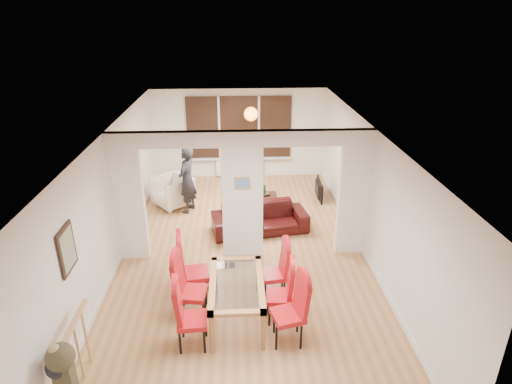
{
  "coord_description": "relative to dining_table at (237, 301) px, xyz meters",
  "views": [
    {
      "loc": [
        -0.12,
        -7.63,
        4.66
      ],
      "look_at": [
        0.3,
        0.6,
        1.11
      ],
      "focal_mm": 30.0,
      "sensor_mm": 36.0,
      "label": 1
    }
  ],
  "objects": [
    {
      "name": "wall_poster",
      "position": [
        -2.33,
        -0.38,
        1.25
      ],
      "size": [
        0.04,
        0.52,
        0.67
      ],
      "primitive_type": "cube",
      "color": "gray",
      "rests_on": "room_walls"
    },
    {
      "name": "dining_chair_rb",
      "position": [
        0.67,
        -0.03,
        0.16
      ],
      "size": [
        0.44,
        0.44,
        1.02
      ],
      "primitive_type": null,
      "rotation": [
        0.0,
        0.0,
        -0.07
      ],
      "color": "#B21217",
      "rests_on": "floor"
    },
    {
      "name": "dining_chair_lb",
      "position": [
        -0.72,
        0.07,
        0.21
      ],
      "size": [
        0.51,
        0.51,
        1.13
      ],
      "primitive_type": null,
      "rotation": [
        0.0,
        0.0,
        -0.14
      ],
      "color": "#B21217",
      "rests_on": "floor"
    },
    {
      "name": "dining_chair_lc",
      "position": [
        -0.71,
        0.59,
        0.23
      ],
      "size": [
        0.53,
        0.53,
        1.17
      ],
      "primitive_type": null,
      "rotation": [
        0.0,
        0.0,
        0.15
      ],
      "color": "#B21217",
      "rests_on": "floor"
    },
    {
      "name": "dining_chair_ra",
      "position": [
        0.75,
        -0.53,
        0.2
      ],
      "size": [
        0.54,
        0.54,
        1.11
      ],
      "primitive_type": null,
      "rotation": [
        0.0,
        0.0,
        0.26
      ],
      "color": "#B21217",
      "rests_on": "floor"
    },
    {
      "name": "television",
      "position": [
        2.14,
        4.73,
        -0.1
      ],
      "size": [
        0.88,
        0.15,
        0.51
      ],
      "primitive_type": "imported",
      "rotation": [
        0.0,
        0.0,
        1.53
      ],
      "color": "black",
      "rests_on": "floor"
    },
    {
      "name": "pendant_light",
      "position": [
        0.44,
        5.32,
        1.8
      ],
      "size": [
        0.36,
        0.36,
        0.36
      ],
      "primitive_type": "sphere",
      "color": "orange",
      "rests_on": "room_walls"
    },
    {
      "name": "dining_table",
      "position": [
        0.0,
        0.0,
        0.0
      ],
      "size": [
        0.85,
        1.51,
        0.71
      ],
      "primitive_type": null,
      "color": "#A9723E",
      "rests_on": "floor"
    },
    {
      "name": "coffee_table",
      "position": [
        0.58,
        4.49,
        -0.24
      ],
      "size": [
        1.08,
        0.75,
        0.23
      ],
      "primitive_type": null,
      "rotation": [
        0.0,
        0.0,
        -0.29
      ],
      "color": "#311B10",
      "rests_on": "floor"
    },
    {
      "name": "stair_newel",
      "position": [
        -2.11,
        -1.18,
        0.2
      ],
      "size": [
        0.4,
        1.2,
        1.1
      ],
      "primitive_type": null,
      "color": "tan",
      "rests_on": "floor"
    },
    {
      "name": "dining_chair_la",
      "position": [
        -0.66,
        -0.55,
        0.19
      ],
      "size": [
        0.46,
        0.46,
        1.08
      ],
      "primitive_type": null,
      "rotation": [
        0.0,
        0.0,
        0.07
      ],
      "color": "#B21217",
      "rests_on": "floor"
    },
    {
      "name": "floor",
      "position": [
        0.14,
        2.02,
        -0.35
      ],
      "size": [
        5.0,
        9.0,
        0.01
      ],
      "primitive_type": "cube",
      "color": "#AE7846",
      "rests_on": "ground"
    },
    {
      "name": "sofa",
      "position": [
        0.54,
        2.98,
        -0.04
      ],
      "size": [
        2.23,
        1.17,
        0.62
      ],
      "primitive_type": "imported",
      "rotation": [
        0.0,
        0.0,
        0.17
      ],
      "color": "black",
      "rests_on": "floor"
    },
    {
      "name": "radiator",
      "position": [
        0.14,
        6.42,
        -0.05
      ],
      "size": [
        1.4,
        0.08,
        0.5
      ],
      "primitive_type": "cube",
      "color": "white",
      "rests_on": "floor"
    },
    {
      "name": "armchair",
      "position": [
        -1.59,
        4.45,
        0.04
      ],
      "size": [
        1.19,
        1.19,
        0.78
      ],
      "primitive_type": "imported",
      "rotation": [
        0.0,
        0.0,
        -0.88
      ],
      "color": "beige",
      "rests_on": "floor"
    },
    {
      "name": "pillar_photo",
      "position": [
        0.14,
        1.93,
        1.25
      ],
      "size": [
        0.3,
        0.03,
        0.25
      ],
      "primitive_type": "cube",
      "color": "#4C8CD8",
      "rests_on": "divider_wall"
    },
    {
      "name": "person",
      "position": [
        -1.17,
        4.11,
        0.48
      ],
      "size": [
        0.7,
        0.58,
        1.66
      ],
      "primitive_type": "imported",
      "rotation": [
        0.0,
        0.0,
        -1.91
      ],
      "color": "black",
      "rests_on": "floor"
    },
    {
      "name": "divider_wall",
      "position": [
        0.14,
        2.02,
        0.95
      ],
      "size": [
        5.0,
        0.18,
        2.6
      ],
      "primitive_type": "cube",
      "color": "white",
      "rests_on": "floor"
    },
    {
      "name": "bottle",
      "position": [
        0.76,
        4.56,
        -0.0
      ],
      "size": [
        0.06,
        0.06,
        0.26
      ],
      "primitive_type": "cylinder",
      "color": "#143F19",
      "rests_on": "coffee_table"
    },
    {
      "name": "bowl",
      "position": [
        0.78,
        4.47,
        -0.1
      ],
      "size": [
        0.23,
        0.23,
        0.06
      ],
      "primitive_type": "imported",
      "color": "#311B10",
      "rests_on": "coffee_table"
    },
    {
      "name": "dining_chair_rc",
      "position": [
        0.65,
        0.58,
        0.16
      ],
      "size": [
        0.46,
        0.46,
        1.03
      ],
      "primitive_type": null,
      "rotation": [
        0.0,
        0.0,
        0.13
      ],
      "color": "#B21217",
      "rests_on": "floor"
    },
    {
      "name": "room_walls",
      "position": [
        0.14,
        2.02,
        0.95
      ],
      "size": [
        5.0,
        9.0,
        2.6
      ],
      "primitive_type": null,
      "color": "silver",
      "rests_on": "floor"
    },
    {
      "name": "shoes",
      "position": [
        -0.16,
        1.6,
        -0.3
      ],
      "size": [
        0.25,
        0.27,
        0.1
      ],
      "primitive_type": null,
      "color": "black",
      "rests_on": "floor"
    },
    {
      "name": "bay_window_blinds",
      "position": [
        0.14,
        6.46,
        1.15
      ],
      "size": [
        3.0,
        0.08,
        1.8
      ],
      "primitive_type": "cube",
      "color": "black",
      "rests_on": "room_walls"
    }
  ]
}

